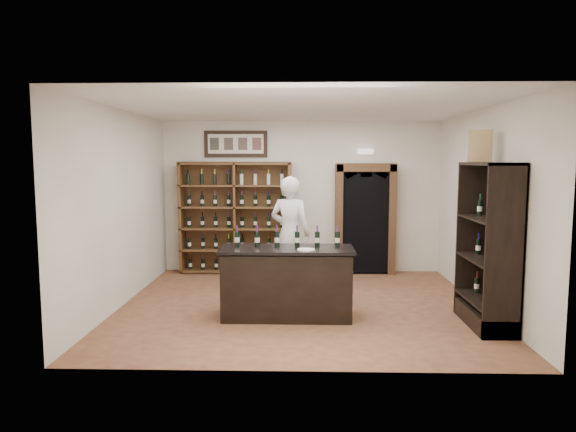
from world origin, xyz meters
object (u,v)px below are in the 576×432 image
at_px(wine_crate, 480,146).
at_px(wine_shelf, 236,218).
at_px(tasting_counter, 287,283).
at_px(shopkeeper, 290,233).
at_px(side_cabinet, 489,271).
at_px(counter_bottle_0, 237,239).

bearing_deg(wine_crate, wine_shelf, 164.87).
height_order(wine_shelf, tasting_counter, wine_shelf).
height_order(shopkeeper, wine_crate, wine_crate).
height_order(wine_shelf, shopkeeper, wine_shelf).
xyz_separation_m(side_cabinet, wine_crate, (-0.05, 0.40, 1.67)).
bearing_deg(side_cabinet, wine_shelf, 139.79).
distance_m(counter_bottle_0, side_cabinet, 3.49).
height_order(tasting_counter, wine_crate, wine_crate).
height_order(tasting_counter, side_cabinet, side_cabinet).
bearing_deg(wine_shelf, shopkeeper, -50.69).
relative_size(shopkeeper, wine_crate, 4.42).
height_order(side_cabinet, shopkeeper, side_cabinet).
bearing_deg(tasting_counter, counter_bottle_0, 168.67).
xyz_separation_m(wine_shelf, counter_bottle_0, (0.38, -2.79, 0.01)).
bearing_deg(shopkeeper, counter_bottle_0, 84.19).
relative_size(counter_bottle_0, side_cabinet, 0.14).
bearing_deg(side_cabinet, counter_bottle_0, 172.65).
bearing_deg(counter_bottle_0, tasting_counter, -11.33).
bearing_deg(shopkeeper, wine_shelf, -29.41).
distance_m(wine_shelf, wine_crate, 4.90).
bearing_deg(wine_crate, tasting_counter, -156.13).
bearing_deg(wine_crate, counter_bottle_0, -159.01).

